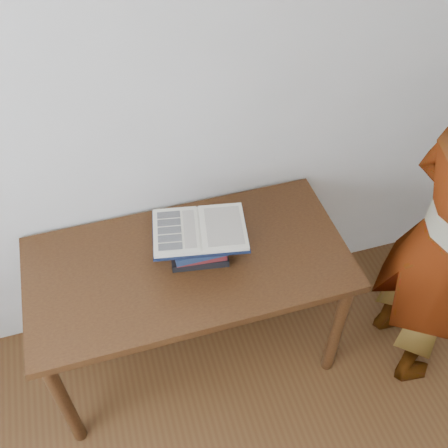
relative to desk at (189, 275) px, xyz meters
name	(u,v)px	position (x,y,z in m)	size (l,w,h in m)	color
desk	(189,275)	(0.00, 0.00, 0.00)	(1.40, 0.70, 0.75)	#442811
book_stack	(199,247)	(0.06, 0.01, 0.16)	(0.27, 0.19, 0.13)	black
open_book	(200,230)	(0.07, 0.03, 0.25)	(0.44, 0.34, 0.03)	black
reader	(442,245)	(1.05, -0.29, 0.17)	(0.60, 0.40, 1.65)	tan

